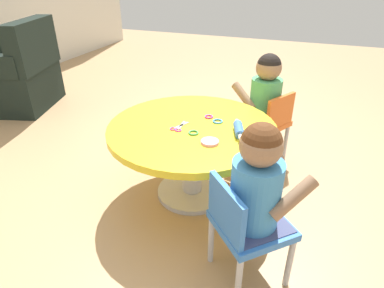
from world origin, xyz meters
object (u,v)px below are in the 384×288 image
object	(u,v)px
craft_table	(192,141)
seated_child_left	(258,181)
child_chair_left	(245,226)
armchair_dark	(17,77)
seated_child_right	(265,91)
rolling_pin	(239,129)
craft_scissors	(178,128)
child_chair_right	(266,123)

from	to	relation	value
craft_table	seated_child_left	distance (m)	0.69
child_chair_left	armchair_dark	world-z (taller)	armchair_dark
seated_child_right	rolling_pin	bearing A→B (deg)	176.00
seated_child_left	armchair_dark	world-z (taller)	armchair_dark
child_chair_left	rolling_pin	xyz separation A→B (m)	(0.50, 0.17, 0.20)
child_chair_left	craft_scissors	bearing A→B (deg)	48.22
seated_child_left	rolling_pin	distance (m)	0.51
seated_child_right	craft_scissors	size ratio (longest dim) A/B	3.66
craft_scissors	seated_child_right	bearing A→B (deg)	-30.20
craft_table	child_chair_right	world-z (taller)	child_chair_right
child_chair_right	seated_child_right	distance (m)	0.23
seated_child_left	child_chair_right	world-z (taller)	seated_child_left
seated_child_right	craft_scissors	world-z (taller)	seated_child_right
craft_scissors	seated_child_left	bearing A→B (deg)	-128.41
craft_table	seated_child_right	world-z (taller)	seated_child_right
craft_table	child_chair_right	size ratio (longest dim) A/B	1.82
child_chair_left	craft_scissors	xyz separation A→B (m)	(0.45, 0.50, 0.18)
craft_table	seated_child_left	size ratio (longest dim) A/B	1.91
armchair_dark	craft_scissors	bearing A→B (deg)	-111.13
child_chair_left	seated_child_right	world-z (taller)	seated_child_right
craft_table	rolling_pin	world-z (taller)	rolling_pin
seated_child_left	child_chair_right	bearing A→B (deg)	6.42
child_chair_right	rolling_pin	bearing A→B (deg)	172.39
child_chair_left	rolling_pin	distance (m)	0.57
craft_table	seated_child_right	bearing A→B (deg)	-28.10
seated_child_left	armchair_dark	xyz separation A→B (m)	(1.23, 2.62, -0.22)
child_chair_right	armchair_dark	xyz separation A→B (m)	(0.18, 2.50, 0.00)
craft_scissors	craft_table	bearing A→B (deg)	-47.03
rolling_pin	armchair_dark	bearing A→B (deg)	72.78
craft_table	craft_scissors	world-z (taller)	craft_scissors
seated_child_left	seated_child_right	distance (m)	1.08
armchair_dark	craft_scissors	size ratio (longest dim) A/B	6.40
craft_table	rolling_pin	xyz separation A→B (m)	(-0.00, -0.27, 0.13)
child_chair_right	craft_scissors	distance (m)	0.77
rolling_pin	child_chair_right	bearing A→B (deg)	-7.61
rolling_pin	seated_child_left	bearing A→B (deg)	-157.79
child_chair_right	craft_table	bearing A→B (deg)	148.48
craft_table	seated_child_left	world-z (taller)	seated_child_left
craft_scissors	armchair_dark	bearing A→B (deg)	68.87
seated_child_left	rolling_pin	world-z (taller)	seated_child_left
seated_child_right	rolling_pin	distance (m)	0.59
seated_child_right	rolling_pin	size ratio (longest dim) A/B	2.27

